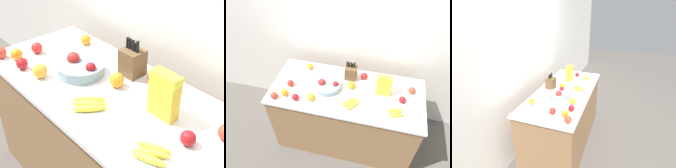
% 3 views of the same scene
% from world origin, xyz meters
% --- Properties ---
extents(ground_plane, '(14.00, 14.00, 0.00)m').
position_xyz_m(ground_plane, '(0.00, 0.00, 0.00)').
color(ground_plane, '#514C47').
extents(wall_back, '(9.00, 0.06, 2.60)m').
position_xyz_m(wall_back, '(0.00, 0.59, 1.30)').
color(wall_back, silver).
rests_on(wall_back, ground_plane).
extents(counter, '(1.68, 0.75, 0.90)m').
position_xyz_m(counter, '(0.00, 0.00, 0.45)').
color(counter, olive).
rests_on(counter, ground_plane).
extents(knife_block, '(0.13, 0.12, 0.28)m').
position_xyz_m(knife_block, '(-0.00, 0.22, 0.99)').
color(knife_block, brown).
rests_on(knife_block, counter).
extents(cereal_box, '(0.16, 0.08, 0.25)m').
position_xyz_m(cereal_box, '(0.38, 0.05, 1.04)').
color(cereal_box, gold).
rests_on(cereal_box, counter).
extents(fruit_bowl, '(0.29, 0.29, 0.12)m').
position_xyz_m(fruit_bowl, '(-0.22, -0.01, 0.94)').
color(fruit_bowl, gray).
rests_on(fruit_bowl, counter).
extents(banana_bunch_left, '(0.19, 0.16, 0.04)m').
position_xyz_m(banana_bunch_left, '(0.53, -0.20, 0.92)').
color(banana_bunch_left, yellow).
rests_on(banana_bunch_left, counter).
extents(banana_bunch_right, '(0.20, 0.21, 0.04)m').
position_xyz_m(banana_bunch_right, '(0.08, -0.18, 0.92)').
color(banana_bunch_right, yellow).
rests_on(banana_bunch_right, counter).
extents(apple_rear, '(0.08, 0.08, 0.08)m').
position_xyz_m(apple_rear, '(0.16, 0.24, 0.94)').
color(apple_rear, red).
rests_on(apple_rear, counter).
extents(apple_by_knife_block, '(0.08, 0.08, 0.08)m').
position_xyz_m(apple_by_knife_block, '(-0.73, -0.29, 0.94)').
color(apple_by_knife_block, red).
rests_on(apple_by_knife_block, counter).
extents(apple_near_bananas, '(0.07, 0.07, 0.07)m').
position_xyz_m(apple_near_bananas, '(-0.50, -0.25, 0.94)').
color(apple_near_bananas, '#A31419').
rests_on(apple_near_bananas, counter).
extents(apple_middle, '(0.07, 0.07, 0.07)m').
position_xyz_m(apple_middle, '(0.59, -0.02, 0.94)').
color(apple_middle, '#A31419').
rests_on(apple_middle, counter).
extents(apple_leftmost, '(0.08, 0.08, 0.08)m').
position_xyz_m(apple_leftmost, '(-0.63, -0.07, 0.94)').
color(apple_leftmost, red).
rests_on(apple_leftmost, counter).
extents(apple_front, '(0.08, 0.08, 0.08)m').
position_xyz_m(apple_front, '(0.69, 0.14, 0.94)').
color(apple_front, red).
rests_on(apple_front, counter).
extents(orange_by_cereal, '(0.09, 0.09, 0.09)m').
position_xyz_m(orange_by_cereal, '(-0.34, -0.22, 0.95)').
color(orange_by_cereal, orange).
rests_on(orange_by_cereal, counter).
extents(orange_mid_right, '(0.08, 0.08, 0.08)m').
position_xyz_m(orange_mid_right, '(-0.63, -0.22, 0.94)').
color(orange_mid_right, orange).
rests_on(orange_mid_right, counter).
extents(orange_front_left, '(0.08, 0.08, 0.08)m').
position_xyz_m(orange_front_left, '(-0.51, 0.26, 0.94)').
color(orange_front_left, orange).
rests_on(orange_front_left, counter).
extents(orange_front_right, '(0.09, 0.09, 0.09)m').
position_xyz_m(orange_front_right, '(0.04, 0.06, 0.95)').
color(orange_front_right, orange).
rests_on(orange_front_right, counter).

